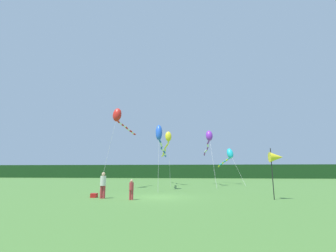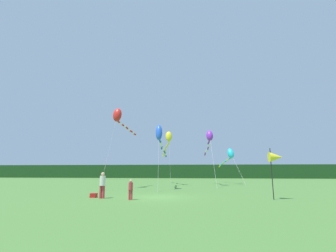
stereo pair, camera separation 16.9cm
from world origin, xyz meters
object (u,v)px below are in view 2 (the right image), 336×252
banner_flag_pole (276,158)px  kite_purple (209,138)px  person_child (131,188)px  kite_red (118,117)px  kite_cyan (230,155)px  cooler_box (94,195)px  kite_yellow (168,140)px  person_adult (102,184)px  kite_blue (160,137)px

banner_flag_pole → kite_purple: (-3.55, 14.47, 3.36)m
person_child → kite_red: (-4.26, 9.74, 7.25)m
kite_red → kite_cyan: (13.70, 9.90, -3.82)m
cooler_box → kite_cyan: 22.70m
kite_purple → kite_yellow: bearing=169.6°
kite_yellow → kite_purple: bearing=-10.4°
person_adult → person_child: person_adult is taller
kite_red → kite_cyan: bearing=35.9°
kite_yellow → kite_blue: bearing=-90.2°
kite_purple → cooler_box: bearing=-122.8°
cooler_box → kite_red: 11.74m
cooler_box → kite_cyan: size_ratio=0.05×
person_child → cooler_box: 3.26m
cooler_box → kite_cyan: (12.46, 18.55, 4.02)m
kite_blue → kite_purple: kite_purple is taller
cooler_box → kite_yellow: (3.70, 15.52, 5.89)m
kite_blue → kite_yellow: size_ratio=1.05×
person_adult → kite_yellow: kite_yellow is taller
cooler_box → banner_flag_pole: (12.87, 0.02, 2.64)m
cooler_box → kite_blue: (3.68, 7.95, 5.34)m
kite_yellow → kite_red: (-4.94, -6.87, 1.95)m
kite_blue → kite_purple: bearing=49.2°
kite_blue → kite_red: size_ratio=1.00×
kite_yellow → kite_cyan: (8.76, 3.03, -1.87)m
kite_cyan → cooler_box: bearing=-123.9°
person_adult → kite_red: bearing=102.7°
person_child → banner_flag_pole: bearing=6.4°
banner_flag_pole → kite_blue: size_ratio=0.38×
kite_red → person_adult: bearing=-77.3°
cooler_box → kite_yellow: kite_yellow is taller
kite_yellow → kite_purple: (5.62, -1.03, 0.11)m
person_child → kite_red: 12.87m
kite_purple → kite_cyan: 5.50m
person_child → kite_blue: bearing=85.8°
cooler_box → kite_purple: bearing=57.2°
banner_flag_pole → kite_yellow: size_ratio=0.40×
person_adult → kite_yellow: bearing=79.8°
kite_blue → kite_purple: (5.64, 6.54, 0.66)m
kite_blue → kite_red: (-4.92, 0.70, 2.50)m
person_child → banner_flag_pole: size_ratio=0.38×
kite_yellow → person_child: bearing=-92.4°
person_adult → kite_purple: (8.51, 15.00, 5.15)m
kite_blue → kite_cyan: 13.82m
banner_flag_pole → kite_red: (-14.11, 8.63, 5.20)m
banner_flag_pole → kite_blue: 12.44m
kite_blue → banner_flag_pole: bearing=-40.8°
person_adult → cooler_box: (-0.82, 0.51, -0.86)m
kite_blue → kite_purple: 8.66m
person_child → kite_cyan: size_ratio=0.14×
banner_flag_pole → kite_red: bearing=148.6°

